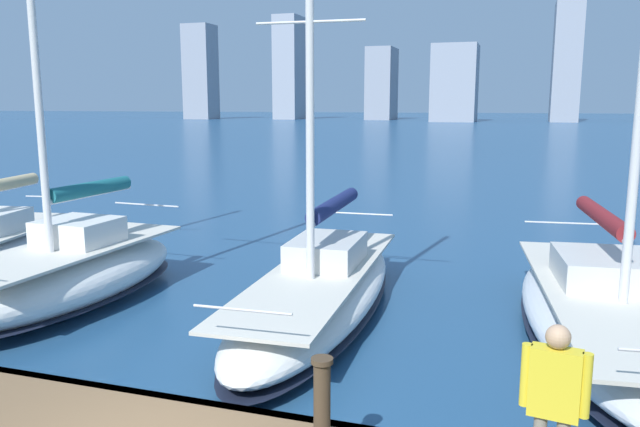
% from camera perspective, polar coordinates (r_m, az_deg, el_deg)
% --- Properties ---
extents(sailboat_maroon, '(3.95, 9.42, 10.06)m').
position_cam_1_polar(sailboat_maroon, '(12.80, 25.01, -8.23)').
color(sailboat_maroon, silver).
rests_on(sailboat_maroon, ground).
extents(sailboat_navy, '(2.68, 9.08, 9.10)m').
position_cam_1_polar(sailboat_navy, '(13.06, 0.02, -6.88)').
color(sailboat_navy, white).
rests_on(sailboat_navy, ground).
extents(sailboat_teal, '(2.83, 6.64, 11.29)m').
position_cam_1_polar(sailboat_teal, '(14.81, -21.94, -4.93)').
color(sailboat_teal, white).
rests_on(sailboat_teal, ground).
extents(person_yellow_shirt, '(0.63, 0.27, 1.75)m').
position_cam_1_polar(person_yellow_shirt, '(6.59, 20.62, -15.22)').
color(person_yellow_shirt, gray).
rests_on(person_yellow_shirt, dock_pier).
extents(mooring_post, '(0.26, 0.26, 0.91)m').
position_cam_1_polar(mooring_post, '(7.53, 0.18, -16.14)').
color(mooring_post, '#423323').
rests_on(mooring_post, dock_pier).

